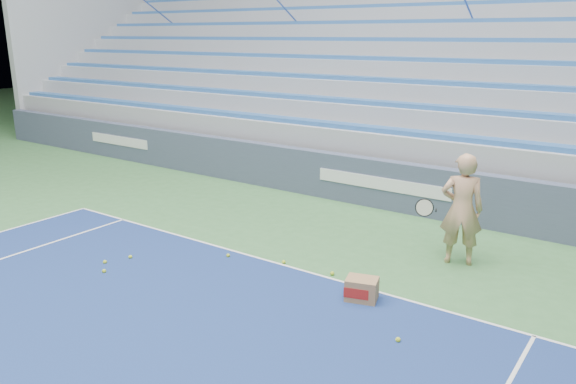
% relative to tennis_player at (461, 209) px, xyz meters
% --- Properties ---
extents(sponsor_barrier, '(30.00, 0.32, 1.10)m').
position_rel_tennis_player_xyz_m(sponsor_barrier, '(-2.44, 2.15, -0.42)').
color(sponsor_barrier, '#3F4960').
rests_on(sponsor_barrier, ground).
extents(bleachers, '(31.00, 9.15, 7.30)m').
position_rel_tennis_player_xyz_m(bleachers, '(-2.45, 7.87, 1.39)').
color(bleachers, '#999BA1').
rests_on(bleachers, ground).
extents(tennis_player, '(1.02, 0.96, 1.93)m').
position_rel_tennis_player_xyz_m(tennis_player, '(0.00, 0.00, 0.00)').
color(tennis_player, tan).
rests_on(tennis_player, ground).
extents(ball_box, '(0.54, 0.47, 0.34)m').
position_rel_tennis_player_xyz_m(ball_box, '(-0.68, -2.21, -0.79)').
color(ball_box, '#956E48').
rests_on(ball_box, ground).
extents(tennis_ball_0, '(0.07, 0.07, 0.07)m').
position_rel_tennis_player_xyz_m(tennis_ball_0, '(-4.75, -3.15, -0.93)').
color(tennis_ball_0, '#BCD12A').
rests_on(tennis_ball_0, ground).
extents(tennis_ball_1, '(0.07, 0.07, 0.07)m').
position_rel_tennis_player_xyz_m(tennis_ball_1, '(-1.48, -1.70, -0.93)').
color(tennis_ball_1, '#BCD12A').
rests_on(tennis_ball_1, ground).
extents(tennis_ball_2, '(0.07, 0.07, 0.07)m').
position_rel_tennis_player_xyz_m(tennis_ball_2, '(-4.92, -3.55, -0.93)').
color(tennis_ball_2, '#BCD12A').
rests_on(tennis_ball_2, ground).
extents(tennis_ball_3, '(0.07, 0.07, 0.07)m').
position_rel_tennis_player_xyz_m(tennis_ball_3, '(-0.76, -1.52, -0.93)').
color(tennis_ball_3, '#BCD12A').
rests_on(tennis_ball_3, ground).
extents(tennis_ball_4, '(0.07, 0.07, 0.07)m').
position_rel_tennis_player_xyz_m(tennis_ball_4, '(-4.61, -3.80, -0.93)').
color(tennis_ball_4, '#BCD12A').
rests_on(tennis_ball_4, ground).
extents(tennis_ball_5, '(0.07, 0.07, 0.07)m').
position_rel_tennis_player_xyz_m(tennis_ball_5, '(-3.38, -2.11, -0.93)').
color(tennis_ball_5, '#BCD12A').
rests_on(tennis_ball_5, ground).
extents(tennis_ball_6, '(0.07, 0.07, 0.07)m').
position_rel_tennis_player_xyz_m(tennis_ball_6, '(0.27, -2.99, -0.93)').
color(tennis_ball_6, '#BCD12A').
rests_on(tennis_ball_6, ground).
extents(tennis_ball_7, '(0.07, 0.07, 0.07)m').
position_rel_tennis_player_xyz_m(tennis_ball_7, '(-2.41, -1.78, -0.93)').
color(tennis_ball_7, '#BCD12A').
rests_on(tennis_ball_7, ground).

